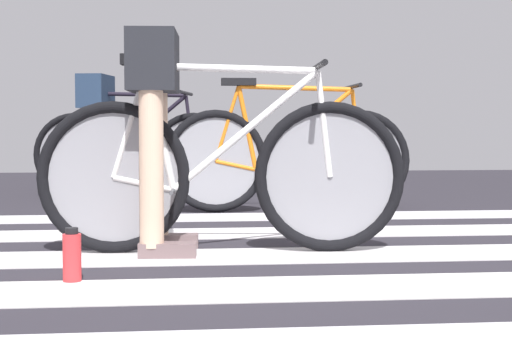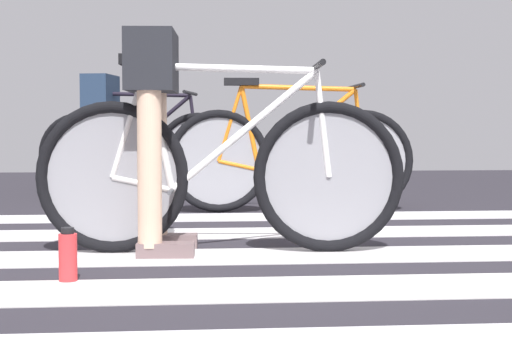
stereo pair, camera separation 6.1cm
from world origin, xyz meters
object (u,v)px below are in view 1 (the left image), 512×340
Objects in this scene: water_bottle at (72,256)px; bicycle_2_of_3 at (288,157)px; cyclist_3_of_3 at (97,118)px; bicycle_1_of_3 at (221,171)px; bicycle_3_of_3 at (133,152)px; cyclist_1_of_3 at (155,110)px.

bicycle_2_of_3 is at bearing 63.79° from water_bottle.
bicycle_2_of_3 reaches higher than water_bottle.
bicycle_1_of_3 is at bearing -62.50° from cyclist_3_of_3.
bicycle_3_of_3 is 3.59m from water_bottle.
bicycle_1_of_3 is 0.42m from cyclist_1_of_3.
cyclist_3_of_3 is 4.92× the size of water_bottle.
bicycle_2_of_3 is 1.01× the size of bicycle_3_of_3.
bicycle_1_of_3 is at bearing -0.00° from cyclist_1_of_3.
bicycle_1_of_3 is 8.27× the size of water_bottle.
bicycle_2_of_3 is (0.87, 1.71, -0.29)m from cyclist_1_of_3.
bicycle_1_of_3 is at bearing 46.62° from water_bottle.
bicycle_1_of_3 is 2.99m from bicycle_3_of_3.
bicycle_2_of_3 is (0.56, 1.73, 0.00)m from bicycle_1_of_3.
cyclist_1_of_3 is at bearing 65.73° from water_bottle.
water_bottle is (-0.61, -0.64, -0.29)m from bicycle_1_of_3.
cyclist_1_of_3 is 4.94× the size of water_bottle.
cyclist_1_of_3 reaches higher than bicycle_3_of_3.
bicycle_3_of_3 is at bearing 134.00° from bicycle_2_of_3.
cyclist_1_of_3 is 0.61× the size of bicycle_3_of_3.
bicycle_2_of_3 is at bearing 75.18° from bicycle_1_of_3.
bicycle_1_of_3 is 0.93m from water_bottle.
water_bottle is at bearing -74.63° from cyclist_3_of_3.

